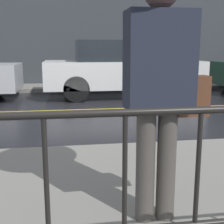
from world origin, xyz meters
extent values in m
plane|color=black|center=(0.00, 0.00, 0.00)|extent=(80.00, 80.00, 0.00)
cube|color=gray|center=(0.00, -4.67, 0.06)|extent=(28.00, 3.09, 0.12)
cube|color=gray|center=(0.00, 3.95, 0.06)|extent=(28.00, 1.65, 0.12)
cube|color=gold|center=(0.00, 0.00, 0.00)|extent=(25.20, 0.12, 0.01)
cube|color=#383D42|center=(0.00, 4.93, 2.53)|extent=(28.00, 0.30, 5.06)
cylinder|color=black|center=(0.00, -5.97, 1.17)|extent=(12.00, 0.04, 0.04)
cylinder|color=black|center=(-0.18, -5.97, 0.64)|extent=(0.02, 0.02, 1.05)
cylinder|color=black|center=(0.18, -5.97, 0.64)|extent=(0.02, 0.02, 1.05)
cylinder|color=#4C4742|center=(0.15, -5.10, 0.56)|extent=(0.15, 0.15, 0.88)
cylinder|color=#4C4742|center=(0.32, -5.10, 0.56)|extent=(0.15, 0.15, 0.88)
cube|color=#232838|center=(0.24, -5.10, 1.35)|extent=(0.48, 0.29, 0.70)
cylinder|color=#262628|center=(0.24, -5.10, 1.74)|extent=(0.02, 0.02, 0.77)
cube|color=brown|center=(0.50, -5.10, 1.10)|extent=(0.24, 0.12, 0.30)
cube|color=silver|center=(1.30, 1.96, 0.68)|extent=(4.61, 1.85, 0.77)
cube|color=#1E2328|center=(1.12, 1.96, 1.36)|extent=(2.40, 1.70, 0.59)
cylinder|color=black|center=(2.73, 2.77, 0.35)|extent=(0.71, 0.22, 0.71)
cylinder|color=black|center=(2.73, 1.14, 0.35)|extent=(0.71, 0.22, 0.71)
cylinder|color=black|center=(-0.13, 2.77, 0.35)|extent=(0.71, 0.22, 0.71)
cylinder|color=black|center=(-0.13, 1.14, 0.35)|extent=(0.71, 0.22, 0.71)
camera|label=1|loc=(-0.44, -7.28, 1.45)|focal=50.00mm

